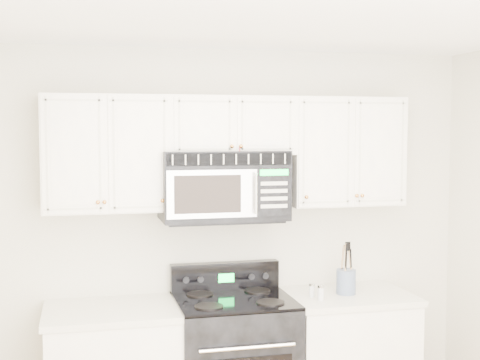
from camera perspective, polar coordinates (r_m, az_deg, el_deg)
name	(u,v)px	position (r m, az deg, el deg)	size (l,w,h in m)	color
room	(308,297)	(3.06, 5.86, -9.88)	(3.51, 3.51, 2.61)	#9D7F51
upper_cabinets	(230,147)	(4.49, -0.86, 2.87)	(2.44, 0.37, 0.75)	white
microwave	(223,185)	(4.44, -1.45, -0.43)	(0.83, 0.47, 0.46)	black
utensil_crock	(346,280)	(4.69, 9.04, -8.44)	(0.13, 0.13, 0.36)	slate
shaker_salt	(312,290)	(4.59, 6.14, -9.33)	(0.04, 0.04, 0.09)	#BCBCBE
shaker_pepper	(321,293)	(4.51, 6.91, -9.52)	(0.04, 0.04, 0.10)	#BCBCBE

